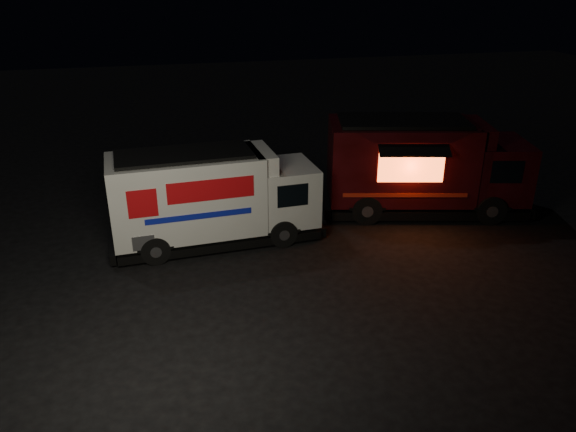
# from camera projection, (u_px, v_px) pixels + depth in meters

# --- Properties ---
(ground) EXTENTS (80.00, 80.00, 0.00)m
(ground) POSITION_uv_depth(u_px,v_px,m) (235.00, 291.00, 15.02)
(ground) COLOR black
(ground) RESTS_ON ground
(white_truck) EXTENTS (6.67, 2.58, 2.98)m
(white_truck) POSITION_uv_depth(u_px,v_px,m) (216.00, 197.00, 17.21)
(white_truck) COLOR silver
(white_truck) RESTS_ON ground
(red_truck) EXTENTS (7.52, 4.25, 3.30)m
(red_truck) POSITION_uv_depth(u_px,v_px,m) (426.00, 166.00, 19.37)
(red_truck) COLOR #35090E
(red_truck) RESTS_ON ground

